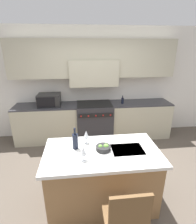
# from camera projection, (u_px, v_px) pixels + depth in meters

# --- Properties ---
(ground_plane) EXTENTS (10.00, 10.00, 0.00)m
(ground_plane) POSITION_uv_depth(u_px,v_px,m) (104.00, 187.00, 2.96)
(ground_plane) COLOR brown
(back_cabinetry) EXTENTS (10.00, 0.46, 2.70)m
(back_cabinetry) POSITION_uv_depth(u_px,v_px,m) (93.00, 74.00, 4.26)
(back_cabinetry) COLOR silver
(back_cabinetry) RESTS_ON ground_plane
(back_counter) EXTENTS (3.83, 0.62, 0.92)m
(back_counter) POSITION_uv_depth(u_px,v_px,m) (94.00, 121.00, 4.43)
(back_counter) COLOR #B2AD93
(back_counter) RESTS_ON ground_plane
(range_stove) EXTENTS (0.87, 0.70, 0.93)m
(range_stove) POSITION_uv_depth(u_px,v_px,m) (94.00, 121.00, 4.41)
(range_stove) COLOR #2D2D33
(range_stove) RESTS_ON ground_plane
(microwave) EXTENTS (0.52, 0.41, 0.28)m
(microwave) POSITION_uv_depth(u_px,v_px,m) (49.00, 100.00, 4.11)
(microwave) COLOR black
(microwave) RESTS_ON back_counter
(kitchen_island) EXTENTS (1.59, 0.87, 0.89)m
(kitchen_island) POSITION_uv_depth(u_px,v_px,m) (102.00, 177.00, 2.55)
(kitchen_island) COLOR olive
(kitchen_island) RESTS_ON ground_plane
(island_chair) EXTENTS (0.42, 0.40, 1.02)m
(island_chair) POSITION_uv_depth(u_px,v_px,m) (126.00, 221.00, 1.77)
(island_chair) COLOR brown
(island_chair) RESTS_ON ground_plane
(wine_bottle) EXTENTS (0.08, 0.08, 0.31)m
(wine_bottle) POSITION_uv_depth(u_px,v_px,m) (75.00, 141.00, 2.42)
(wine_bottle) COLOR black
(wine_bottle) RESTS_ON kitchen_island
(wine_glass_near) EXTENTS (0.08, 0.08, 0.20)m
(wine_glass_near) POSITION_uv_depth(u_px,v_px,m) (83.00, 151.00, 2.15)
(wine_glass_near) COLOR white
(wine_glass_near) RESTS_ON kitchen_island
(wine_glass_far) EXTENTS (0.08, 0.08, 0.20)m
(wine_glass_far) POSITION_uv_depth(u_px,v_px,m) (86.00, 135.00, 2.54)
(wine_glass_far) COLOR white
(wine_glass_far) RESTS_ON kitchen_island
(fruit_bowl) EXTENTS (0.21, 0.21, 0.09)m
(fruit_bowl) POSITION_uv_depth(u_px,v_px,m) (103.00, 148.00, 2.41)
(fruit_bowl) COLOR black
(fruit_bowl) RESTS_ON kitchen_island
(oil_bottle_on_counter) EXTENTS (0.06, 0.06, 0.20)m
(oil_bottle_on_counter) POSITION_uv_depth(u_px,v_px,m) (122.00, 101.00, 4.28)
(oil_bottle_on_counter) COLOR black
(oil_bottle_on_counter) RESTS_ON back_counter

